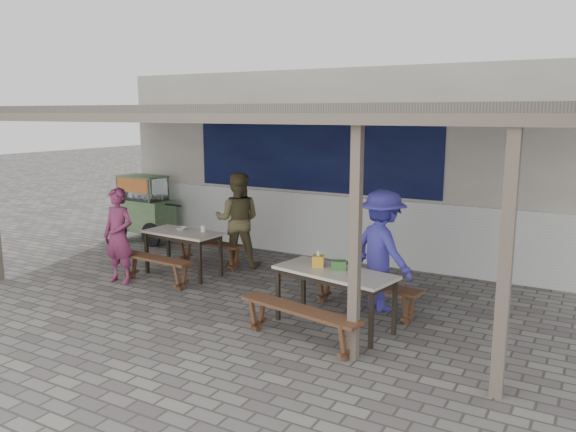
{
  "coord_description": "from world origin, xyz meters",
  "views": [
    {
      "loc": [
        4.62,
        -6.39,
        2.72
      ],
      "look_at": [
        0.5,
        0.9,
        1.17
      ],
      "focal_mm": 35.0,
      "sensor_mm": 36.0,
      "label": 1
    }
  ],
  "objects_px": {
    "table_left": "(183,236)",
    "patron_street_side": "(119,236)",
    "table_right": "(335,277)",
    "vendor_cart": "(144,206)",
    "condiment_jar": "(203,228)",
    "condiment_bowl": "(181,228)",
    "patron_wall_side": "(238,220)",
    "patron_right_table": "(382,250)",
    "donation_box": "(339,265)",
    "bench_left_wall": "(209,248)",
    "bench_right_wall": "(364,288)",
    "bench_left_street": "(155,264)",
    "bench_right_street": "(299,317)",
    "tissue_box": "(318,261)"
  },
  "relations": [
    {
      "from": "table_left",
      "to": "bench_right_street",
      "type": "height_order",
      "value": "table_left"
    },
    {
      "from": "condiment_jar",
      "to": "condiment_bowl",
      "type": "distance_m",
      "value": 0.42
    },
    {
      "from": "vendor_cart",
      "to": "bench_left_wall",
      "type": "bearing_deg",
      "value": -17.77
    },
    {
      "from": "bench_left_wall",
      "to": "bench_right_wall",
      "type": "distance_m",
      "value": 3.42
    },
    {
      "from": "bench_left_street",
      "to": "vendor_cart",
      "type": "height_order",
      "value": "vendor_cart"
    },
    {
      "from": "table_right",
      "to": "bench_right_street",
      "type": "relative_size",
      "value": 0.98
    },
    {
      "from": "patron_wall_side",
      "to": "donation_box",
      "type": "xyz_separation_m",
      "value": [
        2.77,
        -1.77,
        -0.03
      ]
    },
    {
      "from": "table_left",
      "to": "bench_right_wall",
      "type": "xyz_separation_m",
      "value": [
        3.35,
        -0.2,
        -0.32
      ]
    },
    {
      "from": "bench_right_wall",
      "to": "patron_wall_side",
      "type": "relative_size",
      "value": 1.0
    },
    {
      "from": "patron_right_table",
      "to": "donation_box",
      "type": "relative_size",
      "value": 9.13
    },
    {
      "from": "table_left",
      "to": "patron_wall_side",
      "type": "distance_m",
      "value": 1.06
    },
    {
      "from": "table_right",
      "to": "condiment_jar",
      "type": "distance_m",
      "value": 3.12
    },
    {
      "from": "bench_left_street",
      "to": "bench_left_wall",
      "type": "bearing_deg",
      "value": 90.0
    },
    {
      "from": "bench_left_wall",
      "to": "patron_wall_side",
      "type": "xyz_separation_m",
      "value": [
        0.44,
        0.27,
        0.51
      ]
    },
    {
      "from": "vendor_cart",
      "to": "patron_right_table",
      "type": "height_order",
      "value": "patron_right_table"
    },
    {
      "from": "vendor_cart",
      "to": "condiment_bowl",
      "type": "xyz_separation_m",
      "value": [
        2.25,
        -1.47,
        0.01
      ]
    },
    {
      "from": "tissue_box",
      "to": "donation_box",
      "type": "xyz_separation_m",
      "value": [
        0.3,
        -0.02,
        -0.01
      ]
    },
    {
      "from": "vendor_cart",
      "to": "tissue_box",
      "type": "relative_size",
      "value": 12.5
    },
    {
      "from": "patron_wall_side",
      "to": "condiment_bowl",
      "type": "xyz_separation_m",
      "value": [
        -0.6,
        -0.82,
        -0.07
      ]
    },
    {
      "from": "table_right",
      "to": "vendor_cart",
      "type": "distance_m",
      "value": 6.11
    },
    {
      "from": "patron_wall_side",
      "to": "bench_left_wall",
      "type": "bearing_deg",
      "value": 7.32
    },
    {
      "from": "bench_left_street",
      "to": "vendor_cart",
      "type": "distance_m",
      "value": 3.25
    },
    {
      "from": "table_right",
      "to": "donation_box",
      "type": "distance_m",
      "value": 0.15
    },
    {
      "from": "table_left",
      "to": "patron_street_side",
      "type": "distance_m",
      "value": 1.04
    },
    {
      "from": "patron_right_table",
      "to": "donation_box",
      "type": "xyz_separation_m",
      "value": [
        -0.25,
        -0.9,
        -0.03
      ]
    },
    {
      "from": "table_right",
      "to": "condiment_bowl",
      "type": "bearing_deg",
      "value": 173.75
    },
    {
      "from": "table_left",
      "to": "vendor_cart",
      "type": "bearing_deg",
      "value": 149.75
    },
    {
      "from": "bench_left_street",
      "to": "patron_wall_side",
      "type": "xyz_separation_m",
      "value": [
        0.52,
        1.58,
        0.51
      ]
    },
    {
      "from": "table_right",
      "to": "vendor_cart",
      "type": "xyz_separation_m",
      "value": [
        -5.59,
        2.48,
        0.09
      ]
    },
    {
      "from": "patron_right_table",
      "to": "tissue_box",
      "type": "relative_size",
      "value": 11.77
    },
    {
      "from": "condiment_jar",
      "to": "donation_box",
      "type": "bearing_deg",
      "value": -19.18
    },
    {
      "from": "bench_right_wall",
      "to": "patron_street_side",
      "type": "bearing_deg",
      "value": -160.51
    },
    {
      "from": "table_left",
      "to": "condiment_bowl",
      "type": "bearing_deg",
      "value": 139.99
    },
    {
      "from": "table_right",
      "to": "patron_right_table",
      "type": "xyz_separation_m",
      "value": [
        0.28,
        0.95,
        0.17
      ]
    },
    {
      "from": "condiment_jar",
      "to": "bench_right_street",
      "type": "bearing_deg",
      "value": -32.42
    },
    {
      "from": "donation_box",
      "to": "condiment_jar",
      "type": "distance_m",
      "value": 3.13
    },
    {
      "from": "patron_right_table",
      "to": "vendor_cart",
      "type": "bearing_deg",
      "value": 16.32
    },
    {
      "from": "table_right",
      "to": "condiment_bowl",
      "type": "xyz_separation_m",
      "value": [
        -3.33,
        1.0,
        0.1
      ]
    },
    {
      "from": "bench_left_wall",
      "to": "patron_street_side",
      "type": "height_order",
      "value": "patron_street_side"
    },
    {
      "from": "table_left",
      "to": "patron_street_side",
      "type": "xyz_separation_m",
      "value": [
        -0.62,
        -0.83,
        0.1
      ]
    },
    {
      "from": "bench_left_street",
      "to": "patron_wall_side",
      "type": "relative_size",
      "value": 0.86
    },
    {
      "from": "table_left",
      "to": "patron_wall_side",
      "type": "bearing_deg",
      "value": 65.88
    },
    {
      "from": "tissue_box",
      "to": "condiment_bowl",
      "type": "bearing_deg",
      "value": 163.13
    },
    {
      "from": "table_right",
      "to": "bench_left_wall",
      "type": "bearing_deg",
      "value": 164.53
    },
    {
      "from": "patron_wall_side",
      "to": "vendor_cart",
      "type": "bearing_deg",
      "value": -37.09
    },
    {
      "from": "table_left",
      "to": "tissue_box",
      "type": "xyz_separation_m",
      "value": [
        2.95,
        -0.82,
        0.15
      ]
    },
    {
      "from": "bench_left_wall",
      "to": "condiment_bowl",
      "type": "bearing_deg",
      "value": -102.03
    },
    {
      "from": "vendor_cart",
      "to": "condiment_jar",
      "type": "distance_m",
      "value": 3.01
    },
    {
      "from": "patron_street_side",
      "to": "bench_left_street",
      "type": "bearing_deg",
      "value": 12.83
    },
    {
      "from": "donation_box",
      "to": "bench_right_street",
      "type": "bearing_deg",
      "value": -101.95
    }
  ]
}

